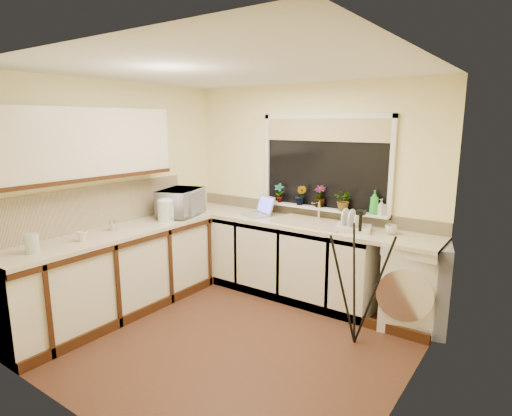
% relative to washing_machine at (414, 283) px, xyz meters
% --- Properties ---
extents(floor, '(3.20, 3.20, 0.00)m').
position_rel_washing_machine_xyz_m(floor, '(-1.34, -1.25, -0.44)').
color(floor, '#4E2D1F').
rests_on(floor, ground).
extents(ceiling, '(3.20, 3.20, 0.00)m').
position_rel_washing_machine_xyz_m(ceiling, '(-1.34, -1.25, 2.01)').
color(ceiling, white).
rests_on(ceiling, ground).
extents(wall_back, '(3.20, 0.00, 3.20)m').
position_rel_washing_machine_xyz_m(wall_back, '(-1.34, 0.25, 0.79)').
color(wall_back, '#FDEFA9').
rests_on(wall_back, ground).
extents(wall_front, '(3.20, 0.00, 3.20)m').
position_rel_washing_machine_xyz_m(wall_front, '(-1.34, -2.75, 0.79)').
color(wall_front, '#FDEFA9').
rests_on(wall_front, ground).
extents(wall_left, '(0.00, 3.00, 3.00)m').
position_rel_washing_machine_xyz_m(wall_left, '(-2.94, -1.25, 0.79)').
color(wall_left, '#FDEFA9').
rests_on(wall_left, ground).
extents(wall_right, '(0.00, 3.00, 3.00)m').
position_rel_washing_machine_xyz_m(wall_right, '(0.26, -1.25, 0.79)').
color(wall_right, '#FDEFA9').
rests_on(wall_right, ground).
extents(base_cabinet_back, '(2.55, 0.60, 0.86)m').
position_rel_washing_machine_xyz_m(base_cabinet_back, '(-1.66, -0.05, -0.01)').
color(base_cabinet_back, silver).
rests_on(base_cabinet_back, floor).
extents(base_cabinet_left, '(0.54, 2.40, 0.86)m').
position_rel_washing_machine_xyz_m(base_cabinet_left, '(-2.64, -1.55, -0.01)').
color(base_cabinet_left, silver).
rests_on(base_cabinet_left, floor).
extents(worktop_back, '(3.20, 0.60, 0.04)m').
position_rel_washing_machine_xyz_m(worktop_back, '(-1.34, -0.05, 0.44)').
color(worktop_back, beige).
rests_on(worktop_back, base_cabinet_back).
extents(worktop_left, '(0.60, 2.40, 0.04)m').
position_rel_washing_machine_xyz_m(worktop_left, '(-2.64, -1.55, 0.44)').
color(worktop_left, beige).
rests_on(worktop_left, base_cabinet_left).
extents(upper_cabinet, '(0.28, 1.90, 0.70)m').
position_rel_washing_machine_xyz_m(upper_cabinet, '(-2.78, -1.70, 1.36)').
color(upper_cabinet, silver).
rests_on(upper_cabinet, wall_left).
extents(splashback_left, '(0.02, 2.40, 0.45)m').
position_rel_washing_machine_xyz_m(splashback_left, '(-2.93, -1.55, 0.69)').
color(splashback_left, beige).
rests_on(splashback_left, wall_left).
extents(splashback_back, '(3.20, 0.02, 0.14)m').
position_rel_washing_machine_xyz_m(splashback_back, '(-1.34, 0.24, 0.53)').
color(splashback_back, beige).
rests_on(splashback_back, wall_back).
extents(window_glass, '(1.50, 0.02, 1.00)m').
position_rel_washing_machine_xyz_m(window_glass, '(-1.14, 0.24, 1.11)').
color(window_glass, black).
rests_on(window_glass, wall_back).
extents(window_blind, '(1.50, 0.02, 0.25)m').
position_rel_washing_machine_xyz_m(window_blind, '(-1.14, 0.21, 1.49)').
color(window_blind, tan).
rests_on(window_blind, wall_back).
extents(windowsill, '(1.60, 0.14, 0.03)m').
position_rel_washing_machine_xyz_m(windowsill, '(-1.14, 0.18, 0.60)').
color(windowsill, white).
rests_on(windowsill, wall_back).
extents(sink, '(0.82, 0.46, 0.03)m').
position_rel_washing_machine_xyz_m(sink, '(-1.14, -0.05, 0.47)').
color(sink, tan).
rests_on(sink, worktop_back).
extents(faucet, '(0.03, 0.03, 0.24)m').
position_rel_washing_machine_xyz_m(faucet, '(-1.14, 0.13, 0.58)').
color(faucet, silver).
rests_on(faucet, worktop_back).
extents(washing_machine, '(0.75, 0.73, 0.88)m').
position_rel_washing_machine_xyz_m(washing_machine, '(0.00, 0.00, 0.00)').
color(washing_machine, silver).
rests_on(washing_machine, floor).
extents(laptop, '(0.41, 0.41, 0.23)m').
position_rel_washing_machine_xyz_m(laptop, '(-1.86, -0.02, 0.52)').
color(laptop, '#A09FA7').
rests_on(laptop, worktop_back).
extents(kettle, '(0.18, 0.18, 0.24)m').
position_rel_washing_machine_xyz_m(kettle, '(-2.55, -0.91, 0.58)').
color(kettle, silver).
rests_on(kettle, worktop_left).
extents(dish_rack, '(0.42, 0.36, 0.05)m').
position_rel_washing_machine_xyz_m(dish_rack, '(-0.63, -0.09, 0.49)').
color(dish_rack, beige).
rests_on(dish_rack, worktop_back).
extents(tripod, '(0.65, 0.65, 1.26)m').
position_rel_washing_machine_xyz_m(tripod, '(-0.33, -0.68, 0.19)').
color(tripod, black).
rests_on(tripod, floor).
extents(glass_jug, '(0.12, 0.12, 0.17)m').
position_rel_washing_machine_xyz_m(glass_jug, '(-2.61, -2.40, 0.54)').
color(glass_jug, silver).
rests_on(glass_jug, worktop_left).
extents(steel_jar, '(0.08, 0.08, 0.11)m').
position_rel_washing_machine_xyz_m(steel_jar, '(-2.69, -1.52, 0.52)').
color(steel_jar, silver).
rests_on(steel_jar, worktop_left).
extents(microwave, '(0.55, 0.67, 0.32)m').
position_rel_washing_machine_xyz_m(microwave, '(-2.63, -0.59, 0.62)').
color(microwave, silver).
rests_on(microwave, worktop_left).
extents(plant_a, '(0.14, 0.11, 0.23)m').
position_rel_washing_machine_xyz_m(plant_a, '(-1.69, 0.14, 0.73)').
color(plant_a, '#999999').
rests_on(plant_a, windowsill).
extents(plant_b, '(0.14, 0.12, 0.24)m').
position_rel_washing_machine_xyz_m(plant_b, '(-1.39, 0.15, 0.73)').
color(plant_b, '#999999').
rests_on(plant_b, windowsill).
extents(plant_c, '(0.16, 0.16, 0.25)m').
position_rel_washing_machine_xyz_m(plant_c, '(-1.16, 0.18, 0.74)').
color(plant_c, '#999999').
rests_on(plant_c, windowsill).
extents(plant_d, '(0.23, 0.20, 0.23)m').
position_rel_washing_machine_xyz_m(plant_d, '(-0.85, 0.15, 0.72)').
color(plant_d, '#999999').
rests_on(plant_d, windowsill).
extents(soap_bottle_green, '(0.12, 0.12, 0.26)m').
position_rel_washing_machine_xyz_m(soap_bottle_green, '(-0.51, 0.17, 0.74)').
color(soap_bottle_green, green).
rests_on(soap_bottle_green, windowsill).
extents(soap_bottle_clear, '(0.10, 0.10, 0.17)m').
position_rel_washing_machine_xyz_m(soap_bottle_clear, '(-0.44, 0.18, 0.69)').
color(soap_bottle_clear, '#999999').
rests_on(soap_bottle_clear, windowsill).
extents(cup_back, '(0.14, 0.14, 0.10)m').
position_rel_washing_machine_xyz_m(cup_back, '(-0.27, 0.01, 0.51)').
color(cup_back, beige).
rests_on(cup_back, worktop_back).
extents(cup_left, '(0.12, 0.12, 0.09)m').
position_rel_washing_machine_xyz_m(cup_left, '(-2.59, -1.94, 0.51)').
color(cup_left, '#EEE3C4').
rests_on(cup_left, worktop_left).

